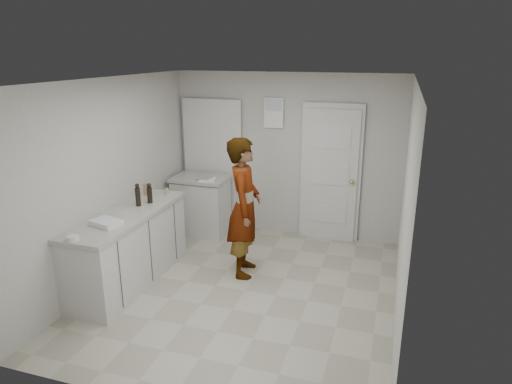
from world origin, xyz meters
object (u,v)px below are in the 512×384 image
(oil_cruet_a, at_px, (150,193))
(oil_cruet_b, at_px, (138,195))
(spice_jar, at_px, (167,191))
(egg_bowl, at_px, (73,238))
(baking_dish, at_px, (106,223))
(cake_mix_box, at_px, (147,189))
(person, at_px, (244,208))

(oil_cruet_a, bearing_deg, oil_cruet_b, -118.66)
(spice_jar, height_order, egg_bowl, spice_jar)
(spice_jar, bearing_deg, baking_dish, -94.46)
(spice_jar, xyz_separation_m, baking_dish, (-0.10, -1.24, -0.01))
(cake_mix_box, xyz_separation_m, oil_cruet_a, (0.19, -0.27, 0.04))
(oil_cruet_b, relative_size, egg_bowl, 2.37)
(egg_bowl, bearing_deg, baking_dish, 81.61)
(person, bearing_deg, baking_dish, 119.17)
(baking_dish, bearing_deg, spice_jar, 85.54)
(person, xyz_separation_m, oil_cruet_b, (-1.27, -0.40, 0.17))
(baking_dish, bearing_deg, person, 40.86)
(oil_cruet_a, bearing_deg, baking_dish, -94.80)
(person, distance_m, oil_cruet_b, 1.35)
(baking_dish, bearing_deg, egg_bowl, -98.39)
(spice_jar, distance_m, egg_bowl, 1.72)
(cake_mix_box, height_order, baking_dish, cake_mix_box)
(person, relative_size, oil_cruet_b, 6.15)
(cake_mix_box, xyz_separation_m, egg_bowl, (0.05, -1.59, -0.06))
(person, distance_m, egg_bowl, 2.06)
(person, height_order, cake_mix_box, person)
(oil_cruet_b, bearing_deg, oil_cruet_a, 61.34)
(spice_jar, bearing_deg, oil_cruet_a, -93.74)
(spice_jar, relative_size, oil_cruet_a, 0.31)
(cake_mix_box, height_order, spice_jar, cake_mix_box)
(oil_cruet_b, distance_m, egg_bowl, 1.17)
(person, bearing_deg, cake_mix_box, 77.52)
(oil_cruet_b, xyz_separation_m, egg_bowl, (-0.06, -1.17, -0.12))
(person, xyz_separation_m, spice_jar, (-1.17, 0.15, 0.07))
(oil_cruet_a, height_order, egg_bowl, oil_cruet_a)
(person, height_order, oil_cruet_b, person)
(baking_dish, bearing_deg, cake_mix_box, 96.37)
(person, distance_m, baking_dish, 1.67)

